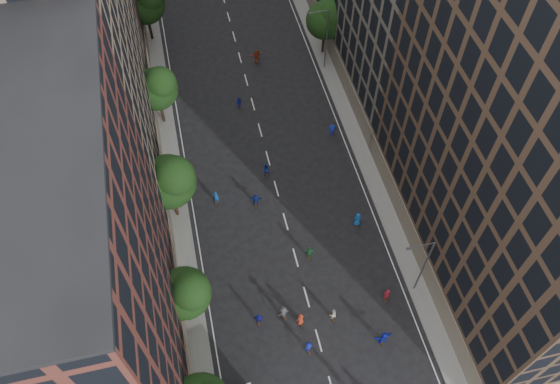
{
  "coord_description": "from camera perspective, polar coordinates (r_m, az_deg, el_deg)",
  "views": [
    {
      "loc": [
        -7.61,
        -8.0,
        49.58
      ],
      "look_at": [
        -0.03,
        25.04,
        2.0
      ],
      "focal_mm": 35.0,
      "sensor_mm": 36.0,
      "label": 1
    }
  ],
  "objects": [
    {
      "name": "tree_left_1",
      "position": [
        49.27,
        -9.75,
        -10.31
      ],
      "size": [
        4.8,
        4.8,
        8.21
      ],
      "color": "black",
      "rests_on": "ground"
    },
    {
      "name": "skater_3",
      "position": [
        51.86,
        2.98,
        -15.91
      ],
      "size": [
        1.07,
        0.72,
        1.53
      ],
      "primitive_type": "imported",
      "rotation": [
        0.0,
        0.0,
        3.31
      ],
      "color": "#121E97",
      "rests_on": "ground"
    },
    {
      "name": "tree_left_3",
      "position": [
        64.94,
        -12.69,
        10.62
      ],
      "size": [
        5.0,
        5.0,
        8.58
      ],
      "color": "black",
      "rests_on": "ground"
    },
    {
      "name": "tree_left_4",
      "position": [
        77.32,
        -13.89,
        18.73
      ],
      "size": [
        5.4,
        5.4,
        9.08
      ],
      "color": "black",
      "rests_on": "ground"
    },
    {
      "name": "skater_5",
      "position": [
        52.77,
        10.75,
        -14.75
      ],
      "size": [
        1.79,
        0.67,
        1.9
      ],
      "primitive_type": "imported",
      "rotation": [
        0.0,
        0.0,
        3.2
      ],
      "color": "#1624B5",
      "rests_on": "ground"
    },
    {
      "name": "ground",
      "position": [
        69.43,
        -2.77,
        8.88
      ],
      "size": [
        240.0,
        240.0,
        0.0
      ],
      "primitive_type": "plane",
      "color": "black",
      "rests_on": "ground"
    },
    {
      "name": "skater_9",
      "position": [
        52.87,
        0.37,
        -12.51
      ],
      "size": [
        1.3,
        0.94,
        1.8
      ],
      "primitive_type": "imported",
      "rotation": [
        0.0,
        0.0,
        3.4
      ],
      "color": "#3F3F44",
      "rests_on": "ground"
    },
    {
      "name": "tree_left_2",
      "position": [
        54.99,
        -11.39,
        1.21
      ],
      "size": [
        5.6,
        5.6,
        9.45
      ],
      "color": "black",
      "rests_on": "ground"
    },
    {
      "name": "bldg_left_b",
      "position": [
        55.14,
        -22.76,
        13.8
      ],
      "size": [
        14.0,
        26.0,
        34.0
      ],
      "primitive_type": "cube",
      "color": "#7E6A52",
      "rests_on": "ground"
    },
    {
      "name": "skater_12",
      "position": [
        58.29,
        8.1,
        -2.87
      ],
      "size": [
        1.01,
        0.75,
        1.89
      ],
      "primitive_type": "imported",
      "rotation": [
        0.0,
        0.0,
        2.97
      ],
      "color": "#1552B0",
      "rests_on": "ground"
    },
    {
      "name": "sidewalk_left",
      "position": [
        74.5,
        -13.2,
        11.24
      ],
      "size": [
        4.0,
        105.0,
        0.15
      ],
      "primitive_type": "cube",
      "color": "slate",
      "rests_on": "ground"
    },
    {
      "name": "skater_15",
      "position": [
        65.78,
        5.43,
        6.41
      ],
      "size": [
        1.11,
        0.66,
        1.69
      ],
      "primitive_type": "imported",
      "rotation": [
        0.0,
        0.0,
        3.17
      ],
      "color": "#1526B1",
      "rests_on": "ground"
    },
    {
      "name": "streetlamp_near",
      "position": [
        51.92,
        14.68,
        -7.33
      ],
      "size": [
        2.64,
        0.22,
        9.06
      ],
      "color": "#595B60",
      "rests_on": "ground"
    },
    {
      "name": "tree_right_a",
      "position": [
        73.57,
        4.93,
        17.64
      ],
      "size": [
        5.0,
        5.0,
        8.39
      ],
      "color": "black",
      "rests_on": "ground"
    },
    {
      "name": "skater_6",
      "position": [
        52.7,
        2.16,
        -13.13
      ],
      "size": [
        0.98,
        0.8,
        1.72
      ],
      "primitive_type": "imported",
      "rotation": [
        0.0,
        0.0,
        3.49
      ],
      "color": "#AD331C",
      "rests_on": "ground"
    },
    {
      "name": "bldg_left_a",
      "position": [
        41.07,
        -22.3,
        -9.9
      ],
      "size": [
        14.0,
        22.0,
        30.0
      ],
      "primitive_type": "cube",
      "color": "brown",
      "rests_on": "ground"
    },
    {
      "name": "skater_13",
      "position": [
        59.76,
        -6.71,
        -0.57
      ],
      "size": [
        0.76,
        0.61,
        1.82
      ],
      "primitive_type": "imported",
      "rotation": [
        0.0,
        0.0,
        2.85
      ],
      "color": "#124695",
      "rests_on": "ground"
    },
    {
      "name": "skater_7",
      "position": [
        54.58,
        11.09,
        -10.46
      ],
      "size": [
        0.72,
        0.51,
        1.87
      ],
      "primitive_type": "imported",
      "rotation": [
        0.0,
        0.0,
        3.04
      ],
      "color": "#A61B32",
      "rests_on": "ground"
    },
    {
      "name": "skater_10",
      "position": [
        55.87,
        3.09,
        -6.33
      ],
      "size": [
        1.05,
        0.59,
        1.7
      ],
      "primitive_type": "imported",
      "rotation": [
        0.0,
        0.0,
        2.96
      ],
      "color": "#216E38",
      "rests_on": "ground"
    },
    {
      "name": "streetlamp_far",
      "position": [
        71.45,
        4.74,
        15.9
      ],
      "size": [
        2.64,
        0.22,
        9.06
      ],
      "color": "#595B60",
      "rests_on": "ground"
    },
    {
      "name": "skater_17",
      "position": [
        74.9,
        -2.46,
        13.99
      ],
      "size": [
        1.82,
        0.75,
        1.9
      ],
      "primitive_type": "imported",
      "rotation": [
        0.0,
        0.0,
        3.25
      ],
      "color": "#A7381B",
      "rests_on": "ground"
    },
    {
      "name": "skater_4",
      "position": [
        52.78,
        -2.22,
        -13.09
      ],
      "size": [
        1.01,
        0.58,
        1.61
      ],
      "primitive_type": "imported",
      "rotation": [
        0.0,
        0.0,
        2.94
      ],
      "color": "#1316A2",
      "rests_on": "ground"
    },
    {
      "name": "sidewalk_right",
      "position": [
        76.91,
        5.16,
        14.22
      ],
      "size": [
        4.0,
        105.0,
        0.15
      ],
      "primitive_type": "cube",
      "color": "slate",
      "rests_on": "ground"
    },
    {
      "name": "bldg_right_a",
      "position": [
        47.27,
        26.24,
        5.8
      ],
      "size": [
        14.0,
        30.0,
        36.0
      ],
      "primitive_type": "cube",
      "color": "#4B3628",
      "rests_on": "ground"
    },
    {
      "name": "skater_11",
      "position": [
        59.4,
        -2.56,
        -0.81
      ],
      "size": [
        1.49,
        0.82,
        1.54
      ],
      "primitive_type": "imported",
      "rotation": [
        0.0,
        0.0,
        2.87
      ],
      "color": "navy",
      "rests_on": "ground"
    },
    {
      "name": "skater_16",
      "position": [
        68.94,
        -4.29,
        9.28
      ],
      "size": [
        0.98,
        0.63,
        1.55
      ],
      "primitive_type": "imported",
      "rotation": [
        0.0,
        0.0,
        3.44
      ],
      "color": "#1525AE",
      "rests_on": "ground"
    },
    {
      "name": "skater_14",
      "position": [
        61.72,
        -1.52,
        2.38
      ],
      "size": [
        0.93,
        0.78,
        1.73
      ],
      "primitive_type": "imported",
      "rotation": [
        0.0,
        0.0,
        3.3
      ],
      "color": "#1632BA",
      "rests_on": "ground"
    },
    {
      "name": "skater_8",
      "position": [
        53.19,
        5.53,
        -12.61
      ],
      "size": [
        0.85,
        0.72,
        1.54
      ],
      "primitive_type": "imported",
      "rotation": [
        0.0,
        0.0,
        3.34
      ],
      "color": "silver",
      "rests_on": "ground"
    }
  ]
}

